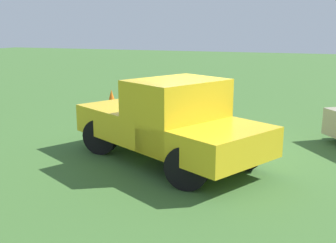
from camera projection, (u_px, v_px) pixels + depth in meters
ground_plane at (198, 151)px, 9.78m from camera, size 80.00×80.00×0.00m
pickup_truck at (172, 120)px, 8.77m from camera, size 4.90×3.82×1.84m
traffic_cone at (112, 97)px, 15.76m from camera, size 0.32×0.32×0.55m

